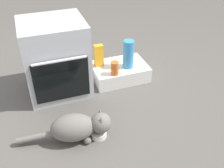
% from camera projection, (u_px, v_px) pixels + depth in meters
% --- Properties ---
extents(ground, '(8.00, 8.00, 0.00)m').
position_uv_depth(ground, '(72.00, 112.00, 2.38)').
color(ground, '#56514C').
extents(oven, '(0.58, 0.57, 0.73)m').
position_uv_depth(oven, '(56.00, 58.00, 2.46)').
color(oven, '#B7BABF').
rests_on(oven, ground).
extents(pantry_cabinet, '(0.58, 0.40, 0.16)m').
position_uv_depth(pantry_cabinet, '(120.00, 72.00, 2.80)').
color(pantry_cabinet, white).
rests_on(pantry_cabinet, ground).
extents(food_bowl, '(0.14, 0.14, 0.08)m').
position_uv_depth(food_bowl, '(98.00, 133.00, 2.12)').
color(food_bowl, white).
rests_on(food_bowl, ground).
extents(cat, '(0.75, 0.28, 0.24)m').
position_uv_depth(cat, '(78.00, 127.00, 2.04)').
color(cat, slate).
rests_on(cat, ground).
extents(sauce_jar, '(0.08, 0.08, 0.14)m').
position_uv_depth(sauce_jar, '(115.00, 68.00, 2.57)').
color(sauce_jar, '#D16023').
rests_on(sauce_jar, pantry_cabinet).
extents(juice_carton, '(0.09, 0.06, 0.24)m').
position_uv_depth(juice_carton, '(99.00, 56.00, 2.68)').
color(juice_carton, orange).
rests_on(juice_carton, pantry_cabinet).
extents(water_bottle, '(0.11, 0.11, 0.30)m').
position_uv_depth(water_bottle, '(128.00, 54.00, 2.64)').
color(water_bottle, '#388CD1').
rests_on(water_bottle, pantry_cabinet).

